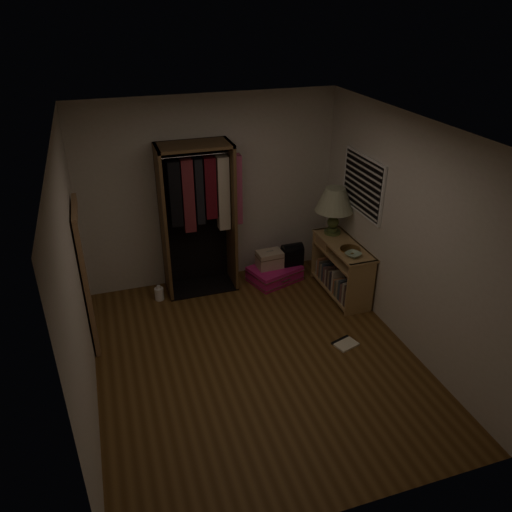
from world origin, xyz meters
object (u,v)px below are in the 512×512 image
Objects in this scene: pink_suitcase at (275,274)px; floor_mirror at (87,276)px; train_case at (270,259)px; black_bag at (292,254)px; table_lamp at (335,201)px; open_wardrobe at (201,205)px; white_jug at (159,294)px; console_bookshelf at (340,266)px.

floor_mirror is at bearing 175.47° from pink_suitcase.
train_case is (2.43, 0.63, -0.51)m from floor_mirror.
pink_suitcase is 2.61× the size of black_bag.
table_lamp reaches higher than pink_suitcase.
black_bag is 0.48× the size of table_lamp.
open_wardrobe is 6.45× the size of black_bag.
floor_mirror is 2.56m from train_case.
pink_suitcase reaches higher than white_jug.
pink_suitcase is (-0.74, 0.56, -0.28)m from console_bookshelf.
console_bookshelf reaches higher than train_case.
white_jug is (0.84, 0.60, -0.76)m from floor_mirror.
console_bookshelf is 0.75m from black_bag.
floor_mirror is at bearing -173.68° from table_lamp.
table_lamp is (0.47, -0.26, 0.85)m from black_bag.
black_bag reaches higher than pink_suitcase.
floor_mirror is at bearing -153.07° from open_wardrobe.
console_bookshelf is at bearing -22.84° from open_wardrobe.
pink_suitcase is at bearing 13.51° from floor_mirror.
pink_suitcase is at bearing -9.63° from open_wardrobe.
open_wardrobe is 9.59× the size of white_jug.
train_case is at bearing 139.76° from pink_suitcase.
pink_suitcase is at bearing -176.73° from black_bag.
table_lamp reaches higher than train_case.
train_case is 1.24m from table_lamp.
black_bag is 1.01m from table_lamp.
train_case is 0.34m from black_bag.
table_lamp reaches higher than console_bookshelf.
floor_mirror is at bearing -168.59° from train_case.
pink_suitcase is 0.38m from black_bag.
white_jug is (-2.40, 0.56, -0.30)m from console_bookshelf.
table_lamp is at bearing -35.93° from pink_suitcase.
white_jug is at bearing -166.03° from open_wardrobe.
console_bookshelf is at bearing -39.08° from train_case.
train_case is 1.61m from white_jug.
floor_mirror reaches higher than train_case.
console_bookshelf is 3.01× the size of train_case.
open_wardrobe is at bearing 152.33° from pink_suitcase.
table_lamp is at bearing 89.20° from console_bookshelf.
black_bag is 1.95m from white_jug.
open_wardrobe is 1.73m from floor_mirror.
open_wardrobe reaches higher than console_bookshelf.
floor_mirror is 5.35× the size of black_bag.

